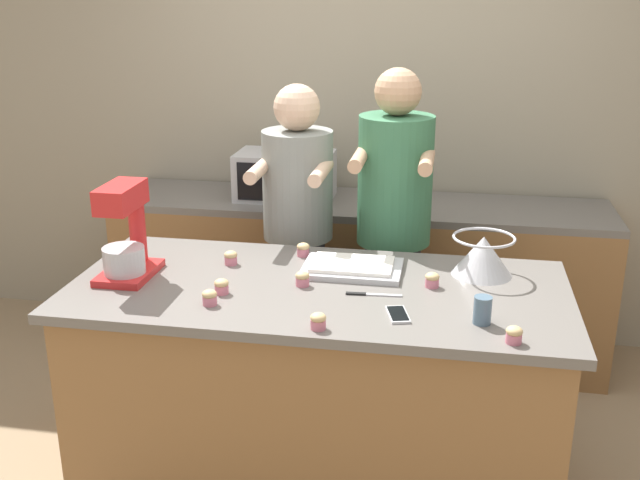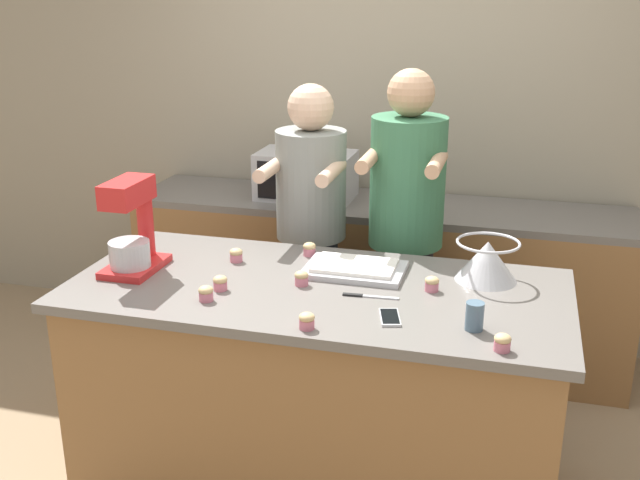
% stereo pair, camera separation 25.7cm
% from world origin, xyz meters
% --- Properties ---
extents(back_wall, '(10.00, 0.06, 2.70)m').
position_xyz_m(back_wall, '(0.00, 1.65, 1.35)').
color(back_wall, gray).
rests_on(back_wall, ground_plane).
extents(island_counter, '(2.01, 0.93, 0.94)m').
position_xyz_m(island_counter, '(0.00, 0.00, 0.47)').
color(island_counter, olive).
rests_on(island_counter, ground_plane).
extents(back_counter, '(2.80, 0.60, 0.92)m').
position_xyz_m(back_counter, '(0.00, 1.30, 0.46)').
color(back_counter, olive).
rests_on(back_counter, ground_plane).
extents(person_left, '(0.36, 0.51, 1.65)m').
position_xyz_m(person_left, '(-0.24, 0.73, 0.86)').
color(person_left, '#33384C').
rests_on(person_left, ground_plane).
extents(person_right, '(0.37, 0.52, 1.73)m').
position_xyz_m(person_right, '(0.24, 0.73, 0.91)').
color(person_right, '#232328').
rests_on(person_right, ground_plane).
extents(stand_mixer, '(0.20, 0.30, 0.40)m').
position_xyz_m(stand_mixer, '(-0.79, -0.04, 1.11)').
color(stand_mixer, red).
rests_on(stand_mixer, island_counter).
extents(mixing_bowl, '(0.26, 0.26, 0.17)m').
position_xyz_m(mixing_bowl, '(0.65, 0.24, 1.03)').
color(mixing_bowl, '#BCBCC1').
rests_on(mixing_bowl, island_counter).
extents(baking_tray, '(0.42, 0.28, 0.04)m').
position_xyz_m(baking_tray, '(0.11, 0.18, 0.95)').
color(baking_tray, '#BCBCC1').
rests_on(baking_tray, island_counter).
extents(microwave_oven, '(0.55, 0.33, 0.27)m').
position_xyz_m(microwave_oven, '(-0.43, 1.29, 1.06)').
color(microwave_oven, '#B7B7BC').
rests_on(microwave_oven, back_counter).
extents(cell_phone, '(0.11, 0.16, 0.01)m').
position_xyz_m(cell_phone, '(0.34, -0.23, 0.94)').
color(cell_phone, silver).
rests_on(cell_phone, island_counter).
extents(drinking_glass, '(0.07, 0.07, 0.10)m').
position_xyz_m(drinking_glass, '(0.64, -0.24, 0.99)').
color(drinking_glass, slate).
rests_on(drinking_glass, island_counter).
extents(knife, '(0.22, 0.03, 0.01)m').
position_xyz_m(knife, '(0.22, -0.06, 0.94)').
color(knife, '#BCBCC1').
rests_on(knife, island_counter).
extents(cupcake_0, '(0.06, 0.06, 0.06)m').
position_xyz_m(cupcake_0, '(0.74, -0.38, 0.97)').
color(cupcake_0, '#D17084').
rests_on(cupcake_0, island_counter).
extents(cupcake_1, '(0.06, 0.06, 0.06)m').
position_xyz_m(cupcake_1, '(-0.36, -0.14, 0.97)').
color(cupcake_1, '#D17084').
rests_on(cupcake_1, island_counter).
extents(cupcake_2, '(0.06, 0.06, 0.06)m').
position_xyz_m(cupcake_2, '(-0.42, 0.17, 0.97)').
color(cupcake_2, '#D17084').
rests_on(cupcake_2, island_counter).
extents(cupcake_3, '(0.06, 0.06, 0.06)m').
position_xyz_m(cupcake_3, '(-0.13, 0.33, 0.97)').
color(cupcake_3, '#D17084').
rests_on(cupcake_3, island_counter).
extents(cupcake_4, '(0.06, 0.06, 0.06)m').
position_xyz_m(cupcake_4, '(0.45, 0.07, 0.97)').
color(cupcake_4, '#D17084').
rests_on(cupcake_4, island_counter).
extents(cupcake_5, '(0.06, 0.06, 0.06)m').
position_xyz_m(cupcake_5, '(-0.06, -0.01, 0.97)').
color(cupcake_5, '#D17084').
rests_on(cupcake_5, island_counter).
extents(cupcake_6, '(0.06, 0.06, 0.06)m').
position_xyz_m(cupcake_6, '(0.07, -0.39, 0.97)').
color(cupcake_6, '#D17084').
rests_on(cupcake_6, island_counter).
extents(cupcake_7, '(0.06, 0.06, 0.06)m').
position_xyz_m(cupcake_7, '(-0.37, -0.26, 0.97)').
color(cupcake_7, '#D17084').
rests_on(cupcake_7, island_counter).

